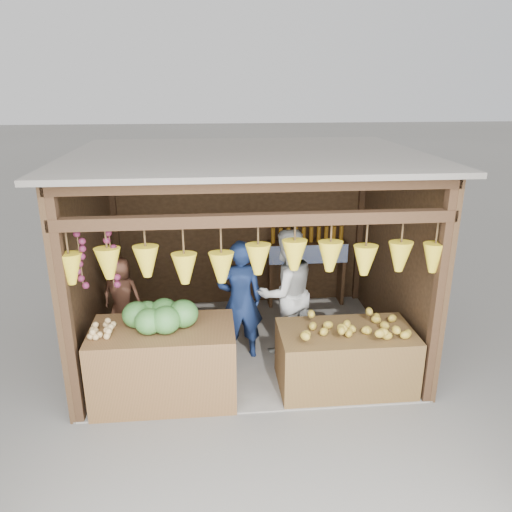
{
  "coord_description": "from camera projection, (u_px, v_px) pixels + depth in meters",
  "views": [
    {
      "loc": [
        -0.47,
        -6.12,
        3.47
      ],
      "look_at": [
        0.1,
        -0.1,
        1.36
      ],
      "focal_mm": 35.0,
      "sensor_mm": 36.0,
      "label": 1
    }
  ],
  "objects": [
    {
      "name": "counter_right",
      "position": [
        345.0,
        359.0,
        5.91
      ],
      "size": [
        1.57,
        0.85,
        0.74
      ],
      "primitive_type": "cube",
      "color": "#53371B",
      "rests_on": "ground"
    },
    {
      "name": "back_shelf",
      "position": [
        307.0,
        254.0,
        7.95
      ],
      "size": [
        1.25,
        0.32,
        1.32
      ],
      "color": "#382314",
      "rests_on": "ground"
    },
    {
      "name": "ground",
      "position": [
        248.0,
        346.0,
        6.93
      ],
      "size": [
        80.0,
        80.0,
        0.0
      ],
      "primitive_type": "plane",
      "color": "#514F49",
      "rests_on": "ground"
    },
    {
      "name": "stool",
      "position": [
        126.0,
        342.0,
        6.7
      ],
      "size": [
        0.35,
        0.35,
        0.33
      ],
      "primitive_type": "cube",
      "color": "black",
      "rests_on": "ground"
    },
    {
      "name": "melon_pile",
      "position": [
        156.0,
        314.0,
        5.49
      ],
      "size": [
        1.0,
        0.5,
        0.32
      ],
      "primitive_type": null,
      "color": "#165318",
      "rests_on": "counter_left"
    },
    {
      "name": "vendor_seated",
      "position": [
        122.0,
        296.0,
        6.47
      ],
      "size": [
        0.55,
        0.41,
        1.03
      ],
      "primitive_type": "imported",
      "rotation": [
        0.0,
        0.0,
        2.97
      ],
      "color": "brown",
      "rests_on": "stool"
    },
    {
      "name": "woman_standing",
      "position": [
        286.0,
        292.0,
        6.55
      ],
      "size": [
        1.02,
        0.92,
        1.71
      ],
      "primitive_type": "imported",
      "rotation": [
        0.0,
        0.0,
        3.53
      ],
      "color": "silver",
      "rests_on": "ground"
    },
    {
      "name": "man_standing",
      "position": [
        240.0,
        301.0,
        6.39
      ],
      "size": [
        0.64,
        0.47,
        1.63
      ],
      "primitive_type": "imported",
      "rotation": [
        0.0,
        0.0,
        3.29
      ],
      "color": "#14234C",
      "rests_on": "ground"
    },
    {
      "name": "counter_left",
      "position": [
        164.0,
        363.0,
        5.67
      ],
      "size": [
        1.6,
        0.85,
        0.89
      ],
      "primitive_type": "cube",
      "color": "#51371B",
      "rests_on": "ground"
    },
    {
      "name": "tanfruit_pile",
      "position": [
        102.0,
        329.0,
        5.37
      ],
      "size": [
        0.34,
        0.4,
        0.13
      ],
      "primitive_type": null,
      "color": "tan",
      "rests_on": "counter_left"
    },
    {
      "name": "stall_structure",
      "position": [
        245.0,
        232.0,
        6.34
      ],
      "size": [
        4.3,
        3.3,
        2.66
      ],
      "color": "slate",
      "rests_on": "ground"
    },
    {
      "name": "mango_pile",
      "position": [
        352.0,
        324.0,
        5.71
      ],
      "size": [
        1.4,
        0.64,
        0.22
      ],
      "primitive_type": null,
      "color": "orange",
      "rests_on": "counter_right"
    }
  ]
}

